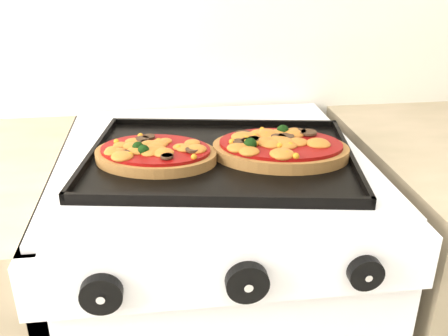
{
  "coord_description": "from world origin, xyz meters",
  "views": [
    {
      "loc": [
        -0.12,
        0.81,
        1.29
      ],
      "look_at": [
        -0.02,
        1.61,
        0.92
      ],
      "focal_mm": 40.0,
      "sensor_mm": 36.0,
      "label": 1
    }
  ],
  "objects": [
    {
      "name": "knob_right",
      "position": [
        0.16,
        1.37,
        0.85
      ],
      "size": [
        0.05,
        0.02,
        0.05
      ],
      "primitive_type": "cylinder",
      "rotation": [
        1.57,
        0.0,
        0.0
      ],
      "color": "black",
      "rests_on": "control_panel"
    },
    {
      "name": "knob_center",
      "position": [
        -0.01,
        1.37,
        0.85
      ],
      "size": [
        0.06,
        0.02,
        0.06
      ],
      "primitive_type": "cylinder",
      "rotation": [
        1.57,
        0.0,
        0.0
      ],
      "color": "black",
      "rests_on": "control_panel"
    },
    {
      "name": "pizza_left",
      "position": [
        -0.14,
        1.66,
        0.94
      ],
      "size": [
        0.26,
        0.21,
        0.03
      ],
      "primitive_type": null,
      "rotation": [
        0.0,
        0.0,
        -0.26
      ],
      "color": "olive",
      "rests_on": "baking_tray"
    },
    {
      "name": "control_panel",
      "position": [
        -0.03,
        1.39,
        0.85
      ],
      "size": [
        0.6,
        0.02,
        0.09
      ],
      "primitive_type": "cube",
      "color": "white",
      "rests_on": "stove"
    },
    {
      "name": "pizza_right",
      "position": [
        0.09,
        1.65,
        0.94
      ],
      "size": [
        0.28,
        0.22,
        0.04
      ],
      "primitive_type": null,
      "rotation": [
        0.0,
        0.0,
        -0.23
      ],
      "color": "olive",
      "rests_on": "baking_tray"
    },
    {
      "name": "knob_left",
      "position": [
        -0.21,
        1.37,
        0.85
      ],
      "size": [
        0.06,
        0.02,
        0.06
      ],
      "primitive_type": "cylinder",
      "rotation": [
        1.57,
        0.0,
        0.0
      ],
      "color": "black",
      "rests_on": "control_panel"
    },
    {
      "name": "baking_tray",
      "position": [
        -0.02,
        1.66,
        0.92
      ],
      "size": [
        0.54,
        0.43,
        0.02
      ],
      "primitive_type": "cube",
      "rotation": [
        0.0,
        0.0,
        -0.16
      ],
      "color": "black",
      "rests_on": "stove"
    },
    {
      "name": "stove",
      "position": [
        -0.03,
        1.7,
        0.46
      ],
      "size": [
        0.6,
        0.6,
        0.91
      ],
      "primitive_type": "cube",
      "color": "white",
      "rests_on": "floor"
    }
  ]
}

